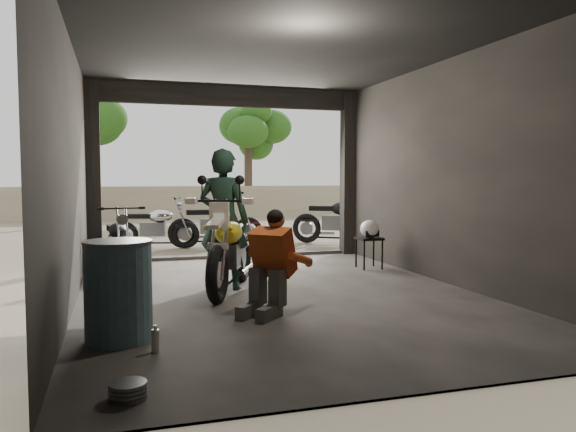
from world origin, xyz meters
TOP-DOWN VIEW (x-y plane):
  - ground at (0.00, 0.00)m, footprint 80.00×80.00m
  - garage at (0.00, 0.55)m, footprint 7.00×7.13m
  - boundary_wall at (0.00, 14.00)m, footprint 18.00×0.30m
  - tree_left at (-3.00, 12.50)m, footprint 2.20×2.20m
  - tree_right at (2.80, 14.00)m, footprint 2.20×2.20m
  - main_bike at (-0.56, 0.41)m, footprint 1.52×2.09m
  - left_bike at (-2.00, 2.55)m, footprint 0.88×1.67m
  - outside_bike_a at (-1.23, 5.40)m, footprint 1.75×1.05m
  - outside_bike_b at (0.07, 5.29)m, footprint 1.84×0.82m
  - outside_bike_c at (2.85, 5.00)m, footprint 2.02×1.74m
  - rider at (-0.62, 0.58)m, footprint 0.84×0.76m
  - mechanic at (-0.42, -0.99)m, footprint 0.96×0.97m
  - stool at (2.00, 1.56)m, footprint 0.39×0.39m
  - helmet at (1.98, 1.51)m, footprint 0.32×0.33m
  - oil_drum at (-2.00, -1.56)m, footprint 0.66×0.66m
  - sign_post at (3.73, 3.74)m, footprint 0.75×0.08m

SIDE VIEW (x-z plane):
  - ground at x=0.00m, z-range 0.00..0.00m
  - stool at x=2.00m, z-range 0.19..0.73m
  - oil_drum at x=-2.00m, z-range 0.00..0.95m
  - left_bike at x=-2.00m, z-range 0.00..1.08m
  - outside_bike_a at x=-1.23m, z-range 0.00..1.11m
  - mechanic at x=-0.42m, z-range 0.00..1.14m
  - boundary_wall at x=0.00m, z-range 0.00..1.20m
  - outside_bike_b at x=0.07m, z-range 0.00..1.22m
  - main_bike at x=-0.56m, z-range 0.00..1.29m
  - outside_bike_c at x=2.85m, z-range 0.00..1.30m
  - helmet at x=1.98m, z-range 0.54..0.83m
  - rider at x=-0.62m, z-range 0.00..1.92m
  - garage at x=0.00m, z-range -0.32..2.88m
  - sign_post at x=3.73m, z-range 0.38..2.63m
  - tree_right at x=2.80m, z-range 1.06..6.06m
  - tree_left at x=-3.00m, z-range 1.19..6.79m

